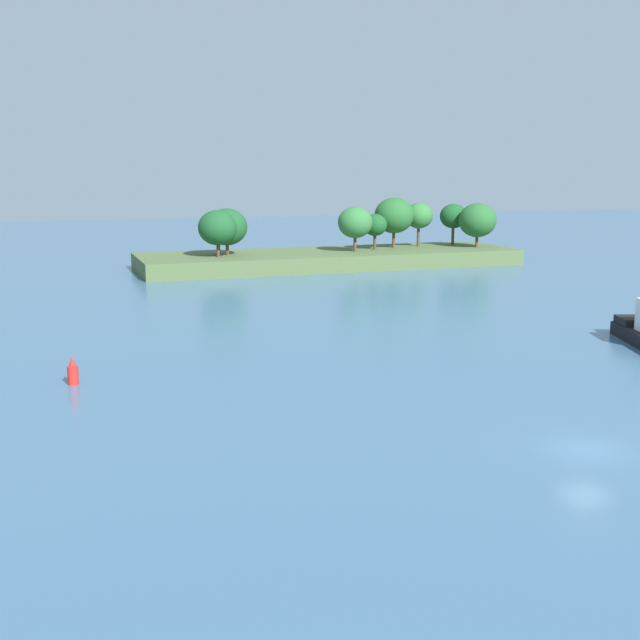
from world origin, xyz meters
The scene contains 3 objects.
ground_plane centered at (0.00, 0.00, 0.00)m, with size 400.00×400.00×0.00m, color #3D607F.
treeline_island centered at (15.66, 75.82, 2.96)m, with size 54.89×15.55×9.69m.
channel_buoy_red centered at (-23.61, 21.48, 0.81)m, with size 0.70×0.70×1.90m.
Camera 1 is at (-25.28, -30.81, 13.75)m, focal length 44.32 mm.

